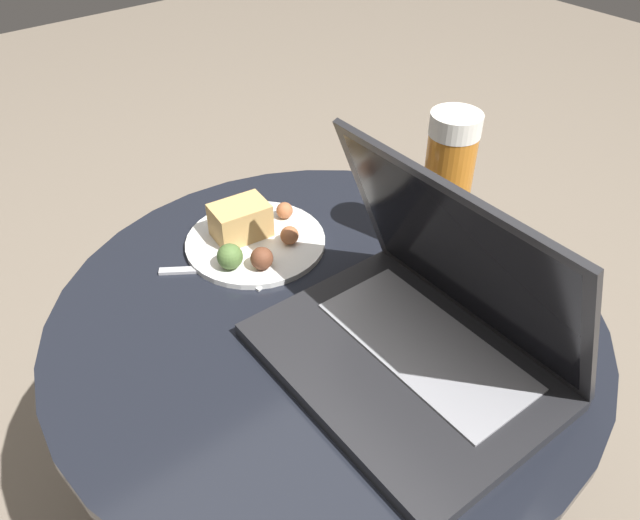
{
  "coord_description": "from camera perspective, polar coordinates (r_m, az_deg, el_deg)",
  "views": [
    {
      "loc": [
        0.47,
        -0.39,
        1.07
      ],
      "look_at": [
        -0.02,
        0.01,
        0.57
      ],
      "focal_mm": 35.0,
      "sensor_mm": 36.0,
      "label": 1
    }
  ],
  "objects": [
    {
      "name": "laptop",
      "position": [
        0.75,
        9.28,
        -6.32
      ],
      "size": [
        0.35,
        0.27,
        0.26
      ],
      "color": "#232326",
      "rests_on": "table"
    },
    {
      "name": "table",
      "position": [
        0.92,
        0.47,
        -9.85
      ],
      "size": [
        0.74,
        0.74,
        0.5
      ],
      "color": "black",
      "rests_on": "ground_plane"
    },
    {
      "name": "napkin",
      "position": [
        0.94,
        -6.68,
        0.84
      ],
      "size": [
        0.17,
        0.14,
        0.0
      ],
      "color": "white",
      "rests_on": "table"
    },
    {
      "name": "ground_plane",
      "position": [
        1.23,
        0.37,
        -21.67
      ],
      "size": [
        6.0,
        6.0,
        0.0
      ],
      "primitive_type": "plane",
      "color": "#726656"
    },
    {
      "name": "beer_glass",
      "position": [
        0.89,
        11.54,
        6.6
      ],
      "size": [
        0.07,
        0.07,
        0.22
      ],
      "color": "#C6701E",
      "rests_on": "table"
    },
    {
      "name": "snack_plate",
      "position": [
        0.94,
        -6.34,
        2.24
      ],
      "size": [
        0.21,
        0.21,
        0.06
      ],
      "color": "silver",
      "rests_on": "table"
    },
    {
      "name": "fork",
      "position": [
        0.91,
        -7.98,
        -0.75
      ],
      "size": [
        0.12,
        0.16,
        0.0
      ],
      "color": "#B2B2B7",
      "rests_on": "table"
    }
  ]
}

